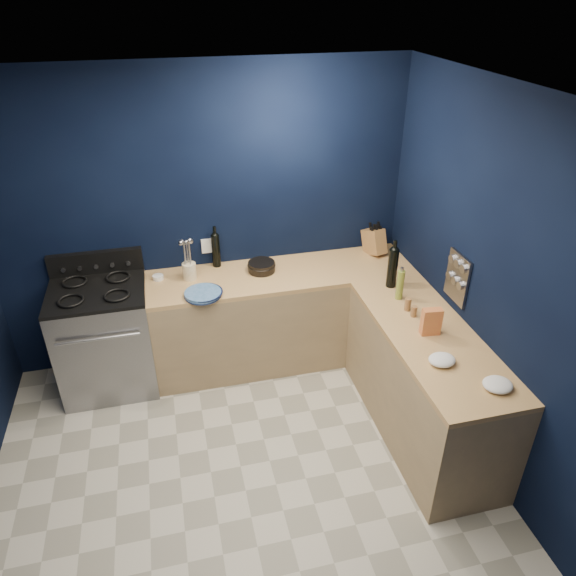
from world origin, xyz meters
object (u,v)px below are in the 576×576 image
object	(u,v)px
plate_stack	(203,294)
utensil_crock	(189,271)
gas_range	(106,340)
knife_block	(374,242)
crouton_bag	(431,322)

from	to	relation	value
plate_stack	utensil_crock	xyz separation A→B (m)	(-0.08, 0.31, 0.05)
gas_range	plate_stack	size ratio (longest dim) A/B	3.12
knife_block	plate_stack	bearing A→B (deg)	177.56
knife_block	crouton_bag	xyz separation A→B (m)	(-0.09, -1.30, -0.01)
knife_block	crouton_bag	size ratio (longest dim) A/B	1.11
knife_block	crouton_bag	distance (m)	1.31
gas_range	utensil_crock	size ratio (longest dim) A/B	6.40
gas_range	crouton_bag	bearing A→B (deg)	-25.42
gas_range	knife_block	world-z (taller)	knife_block
utensil_crock	plate_stack	bearing A→B (deg)	-76.05
utensil_crock	crouton_bag	world-z (taller)	crouton_bag
gas_range	plate_stack	distance (m)	0.97
gas_range	crouton_bag	size ratio (longest dim) A/B	4.52
gas_range	plate_stack	xyz separation A→B (m)	(0.83, -0.21, 0.46)
gas_range	crouton_bag	distance (m)	2.66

